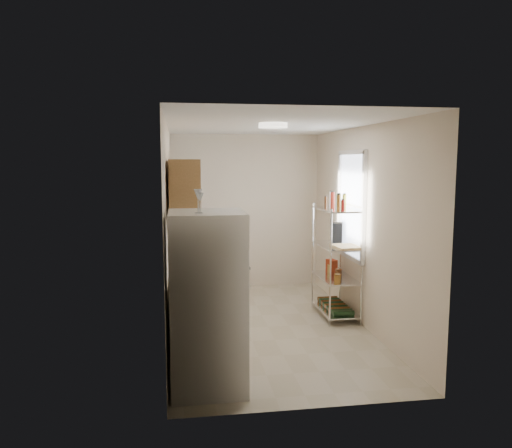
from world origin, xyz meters
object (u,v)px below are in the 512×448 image
Objects in this scene: refrigerator at (208,301)px; cutting_board at (347,247)px; espresso_machine at (336,231)px; frying_pan_large at (186,250)px; rice_cooker at (192,251)px.

refrigerator is 2.58m from cutting_board.
frying_pan_large is at bearing -163.84° from espresso_machine.
refrigerator is 3.03m from espresso_machine.
rice_cooker is 2.13m from espresso_machine.
frying_pan_large is (-0.16, 2.35, 0.08)m from refrigerator.
rice_cooker reaches higher than frying_pan_large.
rice_cooker is at bearing -60.42° from frying_pan_large.
frying_pan_large is 2.15m from espresso_machine.
cutting_board is at bearing 41.07° from refrigerator.
refrigerator is at bearing -138.93° from cutting_board.
frying_pan_large is at bearing 93.88° from refrigerator.
frying_pan_large is at bearing 162.41° from cutting_board.
cutting_board is at bearing 4.85° from frying_pan_large.
rice_cooker is 0.92× the size of espresso_machine.
cutting_board is (2.03, -0.13, 0.02)m from rice_cooker.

